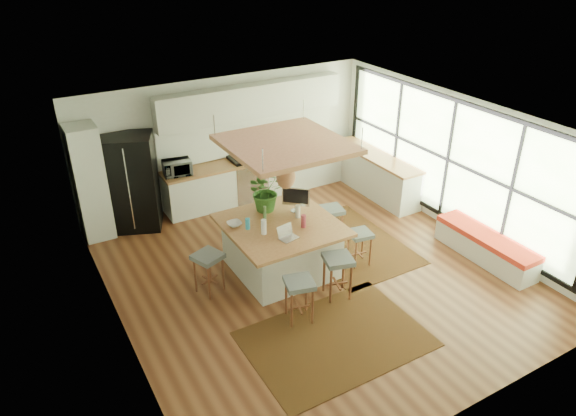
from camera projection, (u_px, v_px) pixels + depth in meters
floor at (312, 272)px, 9.28m from camera, size 7.00×7.00×0.00m
ceiling at (316, 125)px, 8.01m from camera, size 7.00×7.00×0.00m
wall_back at (226, 139)px, 11.33m from camera, size 6.50×0.00×6.50m
wall_front at (480, 327)px, 5.96m from camera, size 6.50×0.00×6.50m
wall_left at (113, 259)px, 7.21m from camera, size 0.00×7.00×7.00m
wall_right at (457, 165)px, 10.08m from camera, size 0.00×7.00×7.00m
window_wall at (456, 163)px, 10.04m from camera, size 0.10×6.20×2.60m
pantry at (90, 183)px, 9.88m from camera, size 0.55×0.60×2.25m
back_counter_base at (257, 178)px, 11.75m from camera, size 4.20×0.60×0.88m
back_counter_top at (257, 159)px, 11.53m from camera, size 4.24×0.64×0.05m
backsplash at (250, 135)px, 11.55m from camera, size 4.20×0.02×0.80m
upper_cabinets at (252, 101)px, 11.06m from camera, size 4.20×0.34×0.70m
range at (247, 178)px, 11.61m from camera, size 0.76×0.62×1.00m
right_counter_base at (375, 175)px, 11.90m from camera, size 0.60×2.50×0.88m
right_counter_top at (376, 156)px, 11.68m from camera, size 0.64×2.54×0.05m
window_bench at (485, 247)px, 9.54m from camera, size 0.52×2.00×0.50m
ceiling_panel at (286, 160)px, 8.49m from camera, size 1.86×1.86×0.80m
rug_near at (336, 339)px, 7.75m from camera, size 2.60×1.80×0.01m
rug_right at (348, 243)px, 10.11m from camera, size 1.80×2.60×0.01m
fridge at (132, 184)px, 10.30m from camera, size 1.17×1.05×1.93m
island at (281, 247)px, 9.14m from camera, size 1.85×1.85×0.93m
stool_near_left at (299, 300)px, 8.00m from camera, size 0.52×0.52×0.72m
stool_near_right at (337, 277)px, 8.53m from camera, size 0.54×0.54×0.74m
stool_right_front at (359, 246)px, 9.36m from camera, size 0.44×0.44×0.65m
stool_right_back at (331, 224)px, 10.07m from camera, size 0.49×0.49×0.70m
stool_left_side at (209, 273)px, 8.63m from camera, size 0.55×0.55×0.72m
laptop at (289, 232)px, 8.43m from camera, size 0.36×0.37×0.23m
monitor at (296, 198)px, 9.20m from camera, size 0.49×0.47×0.46m
microwave at (177, 166)px, 10.63m from camera, size 0.59×0.37×0.38m
island_plant at (266, 195)px, 9.24m from camera, size 0.70×0.77×0.58m
island_bowl at (234, 224)px, 8.85m from camera, size 0.24×0.24×0.06m
island_bottle_0 at (249, 224)px, 8.71m from camera, size 0.07×0.07×0.19m
island_bottle_1 at (264, 228)px, 8.59m from camera, size 0.07×0.07×0.19m
island_bottle_2 at (303, 223)px, 8.76m from camera, size 0.07×0.07×0.19m
island_bottle_3 at (297, 212)px, 9.07m from camera, size 0.07×0.07×0.19m
island_bottle_4 at (264, 215)px, 8.98m from camera, size 0.07×0.07×0.19m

